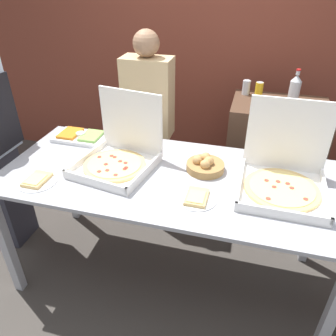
{
  "coord_description": "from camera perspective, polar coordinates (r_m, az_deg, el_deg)",
  "views": [
    {
      "loc": [
        0.46,
        -1.67,
        2.04
      ],
      "look_at": [
        0.0,
        0.0,
        0.96
      ],
      "focal_mm": 35.0,
      "sensor_mm": 36.0,
      "label": 1
    }
  ],
  "objects": [
    {
      "name": "soda_can_silver",
      "position": [
        3.01,
        13.46,
        13.5
      ],
      "size": [
        0.07,
        0.07,
        0.12
      ],
      "color": "silver",
      "rests_on": "sideboard_podium"
    },
    {
      "name": "pizza_box_near_right",
      "position": [
        2.16,
        -8.56,
        2.39
      ],
      "size": [
        0.53,
        0.54,
        0.45
      ],
      "rotation": [
        0.0,
        0.0,
        -0.16
      ],
      "color": "white",
      "rests_on": "buffet_table"
    },
    {
      "name": "soda_can_colored",
      "position": [
        2.98,
        15.57,
        13.05
      ],
      "size": [
        0.07,
        0.07,
        0.12
      ],
      "color": "gold",
      "rests_on": "sideboard_podium"
    },
    {
      "name": "sideboard_podium",
      "position": [
        3.1,
        17.44,
        1.33
      ],
      "size": [
        0.79,
        0.57,
        1.07
      ],
      "color": "#4C3323",
      "rests_on": "ground_plane"
    },
    {
      "name": "paper_plate_front_right",
      "position": [
        2.15,
        -21.84,
        -1.99
      ],
      "size": [
        0.24,
        0.24,
        0.03
      ],
      "color": "white",
      "rests_on": "buffet_table"
    },
    {
      "name": "buffet_table",
      "position": [
        2.13,
        0.0,
        -3.53
      ],
      "size": [
        2.13,
        0.94,
        0.91
      ],
      "color": "#A8AAB2",
      "rests_on": "ground_plane"
    },
    {
      "name": "soda_bottle",
      "position": [
        2.86,
        21.18,
        12.61
      ],
      "size": [
        0.09,
        0.09,
        0.29
      ],
      "color": "#B7BCC1",
      "rests_on": "sideboard_podium"
    },
    {
      "name": "brick_wall_behind",
      "position": [
        3.46,
        7.95,
        21.06
      ],
      "size": [
        10.0,
        0.06,
        2.8
      ],
      "color": "brown",
      "rests_on": "ground_plane"
    },
    {
      "name": "ground_plane",
      "position": [
        2.68,
        0.0,
        -17.66
      ],
      "size": [
        16.0,
        16.0,
        0.0
      ],
      "primitive_type": "plane",
      "color": "#423D38"
    },
    {
      "name": "person_guest_plaid",
      "position": [
        2.84,
        -3.34,
        7.28
      ],
      "size": [
        0.4,
        0.22,
        1.64
      ],
      "rotation": [
        0.0,
        0.0,
        3.14
      ],
      "color": "slate",
      "rests_on": "ground_plane"
    },
    {
      "name": "veggie_tray",
      "position": [
        2.58,
        -14.9,
        5.33
      ],
      "size": [
        0.39,
        0.23,
        0.05
      ],
      "color": "white",
      "rests_on": "buffet_table"
    },
    {
      "name": "bread_basket",
      "position": [
        2.11,
        6.46,
        0.51
      ],
      "size": [
        0.24,
        0.24,
        0.1
      ],
      "color": "#9E7542",
      "rests_on": "buffet_table"
    },
    {
      "name": "paper_plate_front_center",
      "position": [
        1.86,
        5.02,
        -5.15
      ],
      "size": [
        0.23,
        0.23,
        0.03
      ],
      "color": "white",
      "rests_on": "buffet_table"
    },
    {
      "name": "pizza_box_far_left",
      "position": [
        2.03,
        19.43,
        -1.19
      ],
      "size": [
        0.5,
        0.51,
        0.48
      ],
      "rotation": [
        0.0,
        0.0,
        -0.01
      ],
      "color": "white",
      "rests_on": "buffet_table"
    }
  ]
}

